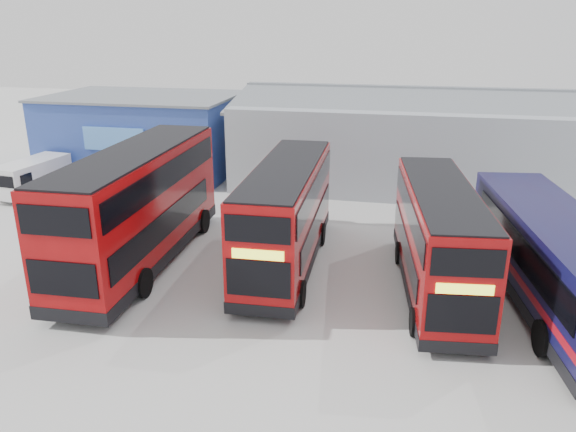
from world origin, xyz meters
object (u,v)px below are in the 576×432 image
(maintenance_shed, at_px, (483,141))
(single_decker_blue, at_px, (553,262))
(panel_van, at_px, (33,176))
(double_decker_right, at_px, (438,241))
(double_decker_left, at_px, (139,209))
(double_decker_centre, at_px, (286,217))
(office_block, at_px, (145,133))

(maintenance_shed, bearing_deg, single_decker_blue, -87.62)
(maintenance_shed, xyz_separation_m, panel_van, (-26.03, -8.67, -1.45))
(single_decker_blue, bearing_deg, panel_van, -24.29)
(double_decker_right, height_order, panel_van, double_decker_right)
(double_decker_left, height_order, single_decker_blue, double_decker_left)
(double_decker_left, xyz_separation_m, single_decker_blue, (16.03, -0.28, -0.78))
(maintenance_shed, height_order, double_decker_centre, maintenance_shed)
(double_decker_left, distance_m, panel_van, 13.28)
(office_block, xyz_separation_m, double_decker_centre, (12.66, -13.33, -0.43))
(office_block, distance_m, panel_van, 7.92)
(double_decker_left, bearing_deg, double_decker_right, 178.19)
(office_block, distance_m, double_decker_right, 23.67)
(double_decker_right, bearing_deg, single_decker_blue, -9.42)
(office_block, distance_m, double_decker_left, 15.91)
(office_block, bearing_deg, double_decker_right, -37.81)
(double_decker_right, distance_m, single_decker_blue, 4.02)
(double_decker_centre, height_order, panel_van, double_decker_centre)
(double_decker_right, relative_size, single_decker_blue, 0.79)
(maintenance_shed, distance_m, double_decker_right, 16.85)
(maintenance_shed, relative_size, double_decker_centre, 2.96)
(panel_van, bearing_deg, double_decker_right, -12.88)
(office_block, xyz_separation_m, double_decker_right, (18.70, -14.51, -0.54))
(maintenance_shed, bearing_deg, office_block, -174.79)
(maintenance_shed, relative_size, single_decker_blue, 2.43)
(double_decker_left, relative_size, panel_van, 2.38)
(maintenance_shed, relative_size, double_decker_left, 2.62)
(maintenance_shed, distance_m, double_decker_left, 22.49)
(double_decker_centre, relative_size, single_decker_blue, 0.82)
(double_decker_left, distance_m, single_decker_blue, 16.05)
(maintenance_shed, distance_m, double_decker_centre, 17.97)
(maintenance_shed, xyz_separation_m, double_decker_centre, (-9.34, -15.34, -0.45))
(maintenance_shed, distance_m, panel_van, 27.47)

